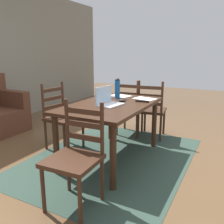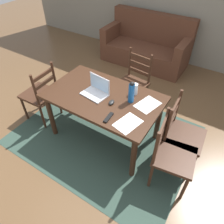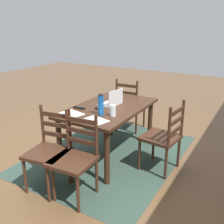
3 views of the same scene
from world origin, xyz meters
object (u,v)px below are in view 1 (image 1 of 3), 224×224
object	(u,v)px
chair_right_far	(131,108)
drinking_glass	(106,93)
laptop	(108,100)
chair_right_near	(151,110)
tv_remote	(142,101)
computer_mouse	(122,100)
water_bottle	(117,88)
chair_left_near	(75,158)
chair_far_head	(62,117)
dining_table	(111,111)

from	to	relation	value
chair_right_far	drinking_glass	size ratio (longest dim) A/B	6.39
laptop	chair_right_near	bearing A→B (deg)	-9.30
laptop	tv_remote	size ratio (longest dim) A/B	2.03
drinking_glass	tv_remote	world-z (taller)	drinking_glass
chair_right_near	computer_mouse	bearing A→B (deg)	172.48
water_bottle	chair_left_near	bearing A→B (deg)	-169.05
chair_far_head	drinking_glass	world-z (taller)	chair_far_head
dining_table	chair_right_near	distance (m)	1.06
dining_table	chair_left_near	bearing A→B (deg)	-170.25
chair_left_near	chair_right_far	distance (m)	2.08
chair_far_head	laptop	bearing A→B (deg)	-97.32
chair_right_far	water_bottle	world-z (taller)	water_bottle
chair_left_near	tv_remote	bearing A→B (deg)	-5.69
chair_right_near	laptop	size ratio (longest dim) A/B	2.75
chair_right_far	laptop	size ratio (longest dim) A/B	2.75
chair_right_near	chair_far_head	bearing A→B (deg)	135.59
drinking_glass	computer_mouse	bearing A→B (deg)	-114.79
water_bottle	computer_mouse	bearing A→B (deg)	-138.19
chair_far_head	chair_right_near	bearing A→B (deg)	-44.41
tv_remote	chair_left_near	bearing A→B (deg)	170.14
dining_table	drinking_glass	xyz separation A→B (m)	(0.31, 0.25, 0.17)
dining_table	water_bottle	bearing A→B (deg)	14.42
laptop	tv_remote	xyz separation A→B (m)	(0.38, -0.31, -0.05)
laptop	drinking_glass	size ratio (longest dim) A/B	2.33
chair_left_near	laptop	xyz separation A→B (m)	(0.92, 0.18, 0.34)
dining_table	chair_far_head	xyz separation A→B (m)	(0.00, 0.82, -0.18)
chair_right_far	water_bottle	size ratio (longest dim) A/B	3.34
computer_mouse	drinking_glass	bearing A→B (deg)	55.98
dining_table	drinking_glass	world-z (taller)	drinking_glass
chair_right_near	water_bottle	xyz separation A→B (m)	(-0.68, 0.27, 0.43)
dining_table	water_bottle	size ratio (longest dim) A/B	5.17
laptop	drinking_glass	distance (m)	0.48
laptop	dining_table	bearing A→B (deg)	-0.34
chair_right_far	computer_mouse	world-z (taller)	chair_right_far
chair_right_far	chair_far_head	bearing A→B (deg)	147.87
computer_mouse	tv_remote	size ratio (longest dim) A/B	0.59
chair_right_far	tv_remote	world-z (taller)	chair_right_far
dining_table	chair_left_near	size ratio (longest dim) A/B	1.55
computer_mouse	chair_left_near	bearing A→B (deg)	175.85
chair_far_head	water_bottle	size ratio (longest dim) A/B	3.34
dining_table	laptop	distance (m)	0.19
chair_left_near	tv_remote	xyz separation A→B (m)	(1.30, -0.13, 0.29)
chair_left_near	tv_remote	distance (m)	1.34
chair_far_head	laptop	distance (m)	0.89
chair_right_near	computer_mouse	distance (m)	0.91
laptop	drinking_glass	xyz separation A→B (m)	(0.41, 0.25, 0.02)
dining_table	chair_left_near	world-z (taller)	chair_left_near
dining_table	laptop	world-z (taller)	laptop
chair_far_head	computer_mouse	bearing A→B (deg)	-79.61
laptop	tv_remote	distance (m)	0.49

